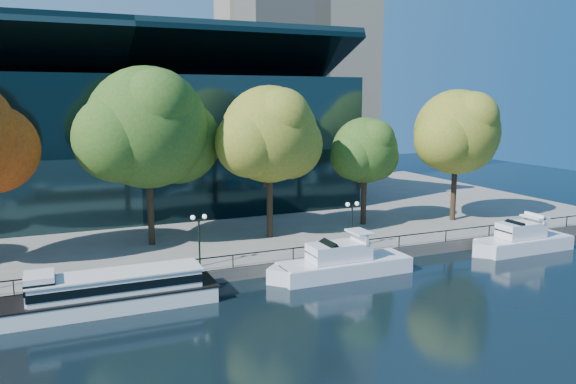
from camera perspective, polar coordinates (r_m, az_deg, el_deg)
name	(u,v)px	position (r m, az deg, el deg)	size (l,w,h in m)	color
ground	(247,293)	(40.55, -4.15, -10.23)	(160.00, 160.00, 0.00)	black
promenade	(155,201)	(74.69, -13.40, -0.90)	(90.00, 67.08, 1.00)	slate
railing	(233,255)	(42.90, -5.63, -6.42)	(88.20, 0.08, 0.99)	black
convention_building	(124,143)	(68.59, -16.28, 4.82)	(50.00, 24.57, 21.43)	black
tour_boat	(104,292)	(39.04, -18.20, -9.58)	(15.30, 3.41, 2.90)	white
cruiser_near	(339,263)	(44.06, 5.25, -7.17)	(11.82, 3.04, 3.43)	white
cruiser_far	(521,240)	(54.86, 22.55, -4.51)	(10.37, 2.87, 3.39)	white
tree_2	(150,130)	(49.30, -13.83, 6.11)	(12.93, 10.60, 15.38)	black
tree_3	(271,136)	(50.62, -1.69, 5.67)	(10.89, 8.93, 13.83)	black
tree_4	(366,152)	(56.65, 7.94, 4.07)	(8.20, 6.72, 10.82)	black
tree_5	(458,134)	(60.61, 16.91, 5.67)	(10.89, 8.93, 13.58)	black
lamp_1	(199,228)	(42.96, -9.03, -3.66)	(1.26, 0.36, 4.03)	black
lamp_2	(352,214)	(47.87, 6.53, -2.24)	(1.26, 0.36, 4.03)	black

